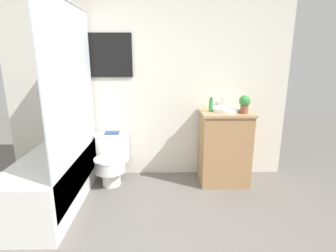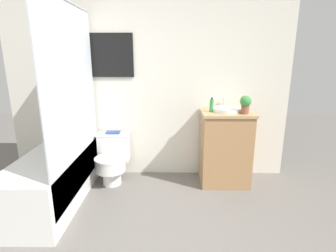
% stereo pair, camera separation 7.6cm
% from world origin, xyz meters
% --- Properties ---
extents(wall_back, '(3.43, 0.07, 2.50)m').
position_xyz_m(wall_back, '(-0.01, 2.39, 1.25)').
color(wall_back, silver).
rests_on(wall_back, ground_plane).
extents(shower_area, '(0.57, 1.42, 1.98)m').
position_xyz_m(shower_area, '(-0.92, 1.65, 0.31)').
color(shower_area, white).
rests_on(shower_area, ground_plane).
extents(toilet, '(0.39, 0.50, 0.58)m').
position_xyz_m(toilet, '(-0.43, 2.10, 0.30)').
color(toilet, white).
rests_on(toilet, ground_plane).
extents(vanity, '(0.58, 0.47, 0.88)m').
position_xyz_m(vanity, '(0.92, 2.11, 0.44)').
color(vanity, '#AD7F51').
rests_on(vanity, ground_plane).
extents(sink, '(0.33, 0.37, 0.13)m').
position_xyz_m(sink, '(0.92, 2.13, 0.90)').
color(sink, white).
rests_on(sink, vanity).
extents(soap_bottle, '(0.04, 0.04, 0.16)m').
position_xyz_m(soap_bottle, '(0.74, 2.10, 0.95)').
color(soap_bottle, green).
rests_on(soap_bottle, vanity).
extents(potted_plant, '(0.12, 0.12, 0.20)m').
position_xyz_m(potted_plant, '(1.09, 1.99, 0.99)').
color(potted_plant, brown).
rests_on(potted_plant, vanity).
extents(book_on_tank, '(0.17, 0.10, 0.02)m').
position_xyz_m(book_on_tank, '(-0.43, 2.22, 0.59)').
color(book_on_tank, '#33477F').
rests_on(book_on_tank, toilet).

